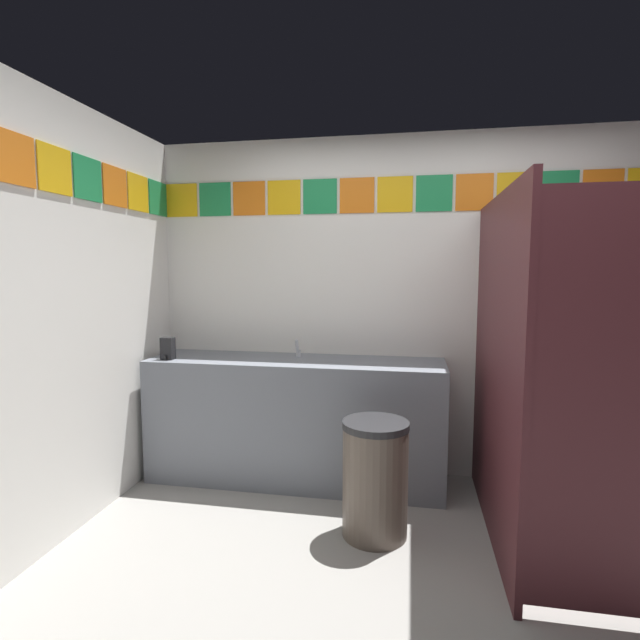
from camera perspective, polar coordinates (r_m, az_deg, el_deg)
name	(u,v)px	position (r m, az deg, el deg)	size (l,w,h in m)	color
ground_plane	(407,605)	(2.63, 10.18, -30.04)	(8.52, 8.52, 0.00)	gray
wall_back	(412,307)	(3.69, 10.74, 1.54)	(3.87, 0.09, 2.52)	white
wall_side	(17,324)	(2.91, -31.92, -0.40)	(0.09, 3.02, 2.52)	white
vanity_counter	(295,419)	(3.63, -2.89, -11.52)	(2.13, 0.55, 0.89)	slate
faucet_center	(298,350)	(3.60, -2.60, -3.57)	(0.04, 0.10, 0.14)	silver
soap_dispenser	(168,348)	(3.69, -17.39, -3.20)	(0.09, 0.09, 0.16)	black
stall_divider	(538,379)	(2.76, 24.14, -6.32)	(0.92, 1.52, 1.96)	#471E23
toilet	(580,466)	(3.61, 28.20, -14.84)	(0.39, 0.49, 0.74)	white
trash_bin	(375,478)	(2.97, 6.47, -17.96)	(0.38, 0.38, 0.68)	brown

